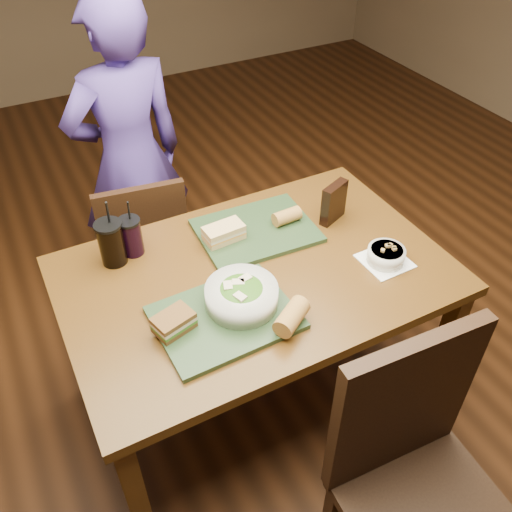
{
  "coord_description": "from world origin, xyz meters",
  "views": [
    {
      "loc": [
        -0.63,
        -1.21,
        1.99
      ],
      "look_at": [
        0.0,
        0.0,
        0.82
      ],
      "focal_mm": 38.0,
      "sensor_mm": 36.0,
      "label": 1
    }
  ],
  "objects_px": {
    "chair_far": "(143,249)",
    "chip_bag": "(334,203)",
    "dining_table": "(256,291)",
    "diner": "(130,161)",
    "baguette_near": "(292,317)",
    "chair_near": "(416,473)",
    "salad_bowl": "(242,295)",
    "sandwich_far": "(224,233)",
    "baguette_far": "(287,216)",
    "cup_cola": "(111,243)",
    "soup_bowl": "(386,255)",
    "cup_berry": "(131,236)",
    "tray_near": "(225,318)",
    "sandwich_near": "(174,322)",
    "tray_far": "(256,231)"
  },
  "relations": [
    {
      "from": "tray_far",
      "to": "baguette_far",
      "type": "xyz_separation_m",
      "value": [
        0.12,
        -0.02,
        0.04
      ]
    },
    {
      "from": "tray_near",
      "to": "baguette_far",
      "type": "relative_size",
      "value": 3.97
    },
    {
      "from": "dining_table",
      "to": "sandwich_near",
      "type": "height_order",
      "value": "sandwich_near"
    },
    {
      "from": "dining_table",
      "to": "sandwich_near",
      "type": "distance_m",
      "value": 0.39
    },
    {
      "from": "salad_bowl",
      "to": "sandwich_near",
      "type": "bearing_deg",
      "value": -179.7
    },
    {
      "from": "dining_table",
      "to": "diner",
      "type": "relative_size",
      "value": 0.88
    },
    {
      "from": "baguette_near",
      "to": "chip_bag",
      "type": "relative_size",
      "value": 0.83
    },
    {
      "from": "chip_bag",
      "to": "chair_far",
      "type": "bearing_deg",
      "value": 118.14
    },
    {
      "from": "chair_far",
      "to": "sandwich_far",
      "type": "bearing_deg",
      "value": -66.52
    },
    {
      "from": "chair_far",
      "to": "diner",
      "type": "distance_m",
      "value": 0.4
    },
    {
      "from": "cup_berry",
      "to": "dining_table",
      "type": "bearing_deg",
      "value": -41.09
    },
    {
      "from": "chair_far",
      "to": "sandwich_near",
      "type": "xyz_separation_m",
      "value": [
        -0.12,
        -0.77,
        0.33
      ]
    },
    {
      "from": "baguette_near",
      "to": "dining_table",
      "type": "bearing_deg",
      "value": 84.96
    },
    {
      "from": "chair_far",
      "to": "dining_table",
      "type": "bearing_deg",
      "value": -70.61
    },
    {
      "from": "diner",
      "to": "cup_berry",
      "type": "relative_size",
      "value": 6.74
    },
    {
      "from": "sandwich_near",
      "to": "cup_cola",
      "type": "height_order",
      "value": "cup_cola"
    },
    {
      "from": "soup_bowl",
      "to": "sandwich_far",
      "type": "relative_size",
      "value": 1.09
    },
    {
      "from": "diner",
      "to": "cup_berry",
      "type": "xyz_separation_m",
      "value": [
        -0.19,
        -0.64,
        0.08
      ]
    },
    {
      "from": "dining_table",
      "to": "soup_bowl",
      "type": "relative_size",
      "value": 8.08
    },
    {
      "from": "chair_near",
      "to": "sandwich_far",
      "type": "xyz_separation_m",
      "value": [
        -0.13,
        0.95,
        0.24
      ]
    },
    {
      "from": "chair_near",
      "to": "baguette_far",
      "type": "distance_m",
      "value": 0.97
    },
    {
      "from": "dining_table",
      "to": "chair_near",
      "type": "bearing_deg",
      "value": -82.25
    },
    {
      "from": "salad_bowl",
      "to": "soup_bowl",
      "type": "xyz_separation_m",
      "value": [
        0.54,
        -0.03,
        -0.03
      ]
    },
    {
      "from": "dining_table",
      "to": "cup_berry",
      "type": "height_order",
      "value": "cup_berry"
    },
    {
      "from": "salad_bowl",
      "to": "baguette_far",
      "type": "height_order",
      "value": "salad_bowl"
    },
    {
      "from": "baguette_far",
      "to": "chip_bag",
      "type": "distance_m",
      "value": 0.18
    },
    {
      "from": "tray_near",
      "to": "baguette_far",
      "type": "bearing_deg",
      "value": 38.58
    },
    {
      "from": "diner",
      "to": "soup_bowl",
      "type": "distance_m",
      "value": 1.23
    },
    {
      "from": "diner",
      "to": "cup_berry",
      "type": "bearing_deg",
      "value": 66.72
    },
    {
      "from": "salad_bowl",
      "to": "cup_berry",
      "type": "xyz_separation_m",
      "value": [
        -0.22,
        0.42,
        0.02
      ]
    },
    {
      "from": "sandwich_near",
      "to": "chip_bag",
      "type": "distance_m",
      "value": 0.78
    },
    {
      "from": "baguette_near",
      "to": "cup_cola",
      "type": "height_order",
      "value": "cup_cola"
    },
    {
      "from": "tray_near",
      "to": "soup_bowl",
      "type": "bearing_deg",
      "value": -1.0
    },
    {
      "from": "salad_bowl",
      "to": "sandwich_far",
      "type": "bearing_deg",
      "value": 74.56
    },
    {
      "from": "diner",
      "to": "sandwich_far",
      "type": "distance_m",
      "value": 0.75
    },
    {
      "from": "salad_bowl",
      "to": "chip_bag",
      "type": "distance_m",
      "value": 0.57
    },
    {
      "from": "chair_far",
      "to": "chip_bag",
      "type": "xyz_separation_m",
      "value": [
        0.62,
        -0.51,
        0.36
      ]
    },
    {
      "from": "cup_berry",
      "to": "cup_cola",
      "type": "bearing_deg",
      "value": -166.51
    },
    {
      "from": "baguette_far",
      "to": "cup_cola",
      "type": "xyz_separation_m",
      "value": [
        -0.63,
        0.1,
        0.04
      ]
    },
    {
      "from": "baguette_far",
      "to": "chair_far",
      "type": "bearing_deg",
      "value": 133.64
    },
    {
      "from": "soup_bowl",
      "to": "cup_berry",
      "type": "xyz_separation_m",
      "value": [
        -0.76,
        0.45,
        0.04
      ]
    },
    {
      "from": "soup_bowl",
      "to": "baguette_near",
      "type": "distance_m",
      "value": 0.46
    },
    {
      "from": "chair_near",
      "to": "dining_table",
      "type": "bearing_deg",
      "value": 97.75
    },
    {
      "from": "baguette_near",
      "to": "chair_near",
      "type": "bearing_deg",
      "value": -75.16
    },
    {
      "from": "baguette_near",
      "to": "chip_bag",
      "type": "bearing_deg",
      "value": 43.92
    },
    {
      "from": "tray_far",
      "to": "chip_bag",
      "type": "distance_m",
      "value": 0.31
    },
    {
      "from": "chair_far",
      "to": "sandwich_far",
      "type": "xyz_separation_m",
      "value": [
        0.2,
        -0.45,
        0.33
      ]
    },
    {
      "from": "sandwich_far",
      "to": "soup_bowl",
      "type": "bearing_deg",
      "value": -38.0
    },
    {
      "from": "tray_far",
      "to": "chip_bag",
      "type": "xyz_separation_m",
      "value": [
        0.3,
        -0.06,
        0.07
      ]
    },
    {
      "from": "cup_cola",
      "to": "tray_far",
      "type": "bearing_deg",
      "value": -9.52
    }
  ]
}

